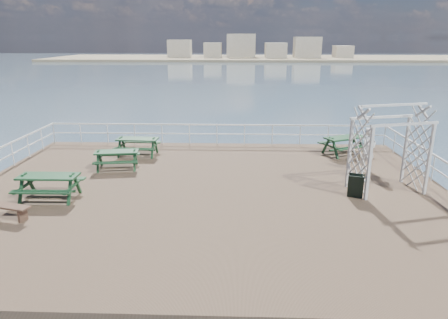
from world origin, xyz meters
The scene contains 11 objects.
ground centered at (0.00, 0.00, -0.15)m, with size 18.00×14.00×0.30m, color brown.
sea_backdrop centered at (12.54, 134.07, -0.51)m, with size 300.00×300.00×9.20m.
railing centered at (-0.07, 2.57, 0.87)m, with size 17.77×13.76×1.10m.
picnic_table_a centered at (-4.11, 2.51, 0.57)m, with size 2.04×1.74×0.89m.
picnic_table_b centered at (-3.72, 4.61, 0.61)m, with size 2.03×1.67×0.95m.
picnic_table_c centered at (6.33, 5.15, 0.63)m, with size 2.53×2.36×0.98m.
picnic_table_d centered at (-5.50, -0.95, 0.63)m, with size 2.05×1.66×0.99m.
flat_bench_near centered at (-6.12, -2.62, 0.35)m, with size 1.65×0.78×0.46m.
trellis_arbor centered at (6.62, 0.27, 1.44)m, with size 2.88×2.03×3.25m.
sandwich_board centered at (5.31, -0.48, 0.42)m, with size 0.63×0.55×0.87m.
person centered at (6.61, 2.50, 0.94)m, with size 0.69×0.45×1.88m, color silver.
Camera 1 is at (1.11, -13.88, 5.47)m, focal length 32.00 mm.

